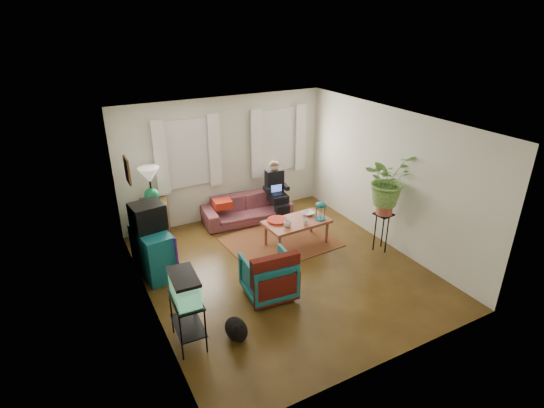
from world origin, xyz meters
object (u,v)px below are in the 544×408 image
coffee_table (296,232)px  plant_stand (381,232)px  side_table (155,220)px  aquarium_stand (188,321)px  dresser (153,252)px  armchair (268,274)px  sofa (247,205)px

coffee_table → plant_stand: 1.59m
side_table → aquarium_stand: size_ratio=1.09×
dresser → aquarium_stand: (-0.01, -1.91, -0.06)m
coffee_table → aquarium_stand: bearing=-151.0°
aquarium_stand → coffee_table: 3.13m
aquarium_stand → armchair: bearing=20.9°
sofa → aquarium_stand: size_ratio=2.62×
sofa → armchair: 2.69m
sofa → armchair: bearing=-102.9°
sofa → dresser: (-2.27, -1.10, 0.05)m
sofa → coffee_table: size_ratio=1.53×
side_table → aquarium_stand: 3.18m
sofa → armchair: armchair is taller
aquarium_stand → sofa: bearing=56.3°
dresser → armchair: 2.04m
side_table → coffee_table: (2.32, -1.54, -0.14)m
sofa → coffee_table: 1.45m
plant_stand → dresser: bearing=162.9°
side_table → armchair: bearing=-67.9°
aquarium_stand → plant_stand: 4.02m
side_table → dresser: 1.29m
side_table → dresser: dresser is taller
dresser → plant_stand: size_ratio=1.22×
side_table → dresser: bearing=-105.2°
sofa → dresser: 2.52m
armchair → plant_stand: same height
armchair → plant_stand: size_ratio=1.00×
aquarium_stand → coffee_table: (2.67, 1.62, -0.10)m
side_table → plant_stand: 4.37m
aquarium_stand → armchair: (1.45, 0.46, 0.02)m
side_table → coffee_table: 2.79m
aquarium_stand → armchair: size_ratio=0.95×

